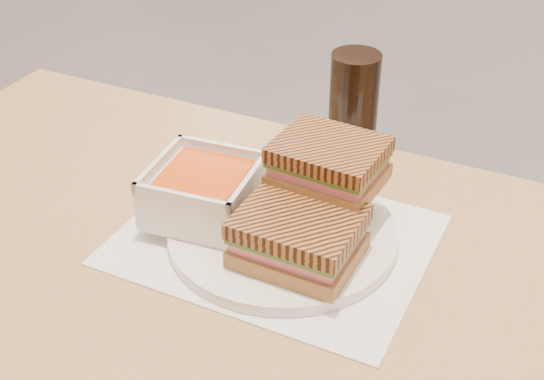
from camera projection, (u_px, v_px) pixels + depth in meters
The scene contains 7 objects.
main_table at pixel (253, 351), 0.89m from camera, with size 1.27×0.83×0.75m.
tray_liner at pixel (275, 239), 0.89m from camera, with size 0.39×0.32×0.00m.
plate at pixel (283, 233), 0.89m from camera, with size 0.28×0.28×0.01m.
soup_bowl at pixel (204, 193), 0.90m from camera, with size 0.15×0.15×0.07m.
panini_lower at pixel (298, 236), 0.82m from camera, with size 0.14×0.12×0.06m.
panini_upper at pixel (329, 163), 0.86m from camera, with size 0.13×0.11×0.06m.
cola_glass at pixel (354, 104), 1.03m from camera, with size 0.07×0.07×0.15m.
Camera 1 is at (0.38, -2.61, 1.30)m, focal length 48.34 mm.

